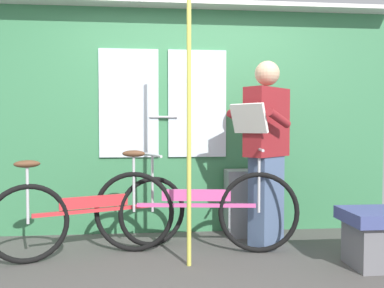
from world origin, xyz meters
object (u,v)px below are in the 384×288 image
object	(u,v)px
bicycle_leaning_behind	(93,214)
handrail_pole	(189,119)
passenger_reading_newspaper	(266,149)
trash_bin_by_wall	(243,203)
bicycle_near_door	(195,209)

from	to	relation	value
bicycle_leaning_behind	handrail_pole	bearing A→B (deg)	-44.54
passenger_reading_newspaper	handrail_pole	xyz separation A→B (m)	(-0.74, -0.45, 0.26)
bicycle_leaning_behind	passenger_reading_newspaper	distance (m)	1.64
bicycle_leaning_behind	trash_bin_by_wall	bearing A→B (deg)	-1.51
bicycle_near_door	passenger_reading_newspaper	world-z (taller)	passenger_reading_newspaper
passenger_reading_newspaper	handrail_pole	size ratio (longest dim) A/B	0.73
handrail_pole	trash_bin_by_wall	bearing A→B (deg)	53.66
passenger_reading_newspaper	trash_bin_by_wall	distance (m)	0.70
bicycle_leaning_behind	handrail_pole	world-z (taller)	handrail_pole
bicycle_near_door	bicycle_leaning_behind	xyz separation A→B (m)	(-0.88, 0.01, -0.03)
passenger_reading_newspaper	trash_bin_by_wall	bearing A→B (deg)	-113.39
passenger_reading_newspaper	handrail_pole	bearing A→B (deg)	-9.67
passenger_reading_newspaper	bicycle_leaning_behind	bearing A→B (deg)	-37.05
bicycle_leaning_behind	bicycle_near_door	bearing A→B (deg)	-21.57
trash_bin_by_wall	handrail_pole	size ratio (longest dim) A/B	0.29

